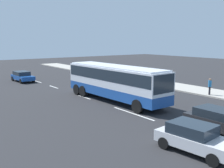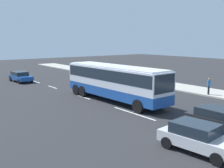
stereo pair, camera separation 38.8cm
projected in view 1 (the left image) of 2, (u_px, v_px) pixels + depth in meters
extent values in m
plane|color=#28282B|center=(120.00, 100.00, 25.83)|extent=(120.00, 120.00, 0.00)
cube|color=#A8A399|center=(186.00, 88.00, 31.59)|extent=(80.00, 4.00, 0.15)
cube|color=white|center=(38.00, 82.00, 36.93)|extent=(2.40, 0.16, 0.01)
cube|color=white|center=(54.00, 87.00, 32.77)|extent=(2.40, 0.16, 0.01)
cube|color=white|center=(84.00, 97.00, 26.96)|extent=(2.40, 0.16, 0.01)
cube|color=white|center=(123.00, 110.00, 21.93)|extent=(2.40, 0.16, 0.01)
cube|color=white|center=(143.00, 117.00, 20.05)|extent=(2.40, 0.16, 0.01)
cube|color=white|center=(205.00, 138.00, 15.80)|extent=(2.40, 0.16, 0.01)
cube|color=#1E4C9E|center=(115.00, 91.00, 25.10)|extent=(12.09, 2.96, 0.86)
cube|color=silver|center=(115.00, 77.00, 24.88)|extent=(12.09, 2.96, 1.83)
cube|color=#1E2833|center=(115.00, 74.00, 24.84)|extent=(11.85, 2.98, 1.00)
cube|color=#1E2833|center=(164.00, 84.00, 20.25)|extent=(0.20, 2.36, 1.46)
cube|color=silver|center=(115.00, 66.00, 24.72)|extent=(11.61, 2.79, 0.12)
cylinder|color=black|center=(159.00, 102.00, 22.51)|extent=(1.11, 0.34, 1.10)
cylinder|color=black|center=(137.00, 106.00, 21.01)|extent=(1.11, 0.34, 1.10)
cylinder|color=black|center=(102.00, 88.00, 28.72)|extent=(1.11, 0.34, 1.10)
cylinder|color=black|center=(83.00, 91.00, 27.21)|extent=(1.11, 0.34, 1.10)
cylinder|color=black|center=(96.00, 87.00, 29.64)|extent=(1.11, 0.34, 1.10)
cylinder|color=black|center=(77.00, 89.00, 28.14)|extent=(1.11, 0.34, 1.10)
cube|color=black|center=(221.00, 123.00, 16.44)|extent=(4.51, 1.84, 0.65)
cube|color=black|center=(217.00, 113.00, 16.61)|extent=(2.48, 1.69, 0.52)
cylinder|color=black|center=(207.00, 120.00, 18.28)|extent=(0.64, 0.20, 0.64)
cylinder|color=black|center=(191.00, 124.00, 17.25)|extent=(0.64, 0.20, 0.64)
cube|color=#194799|center=(23.00, 77.00, 36.89)|extent=(4.48, 2.05, 0.56)
cube|color=#1E2833|center=(22.00, 73.00, 37.08)|extent=(2.50, 1.80, 0.52)
cylinder|color=black|center=(33.00, 80.00, 36.31)|extent=(0.65, 0.23, 0.64)
cylinder|color=black|center=(21.00, 81.00, 35.22)|extent=(0.65, 0.23, 0.64)
cylinder|color=black|center=(25.00, 78.00, 38.66)|extent=(0.65, 0.23, 0.64)
cylinder|color=black|center=(13.00, 79.00, 37.57)|extent=(0.65, 0.23, 0.64)
cube|color=silver|center=(196.00, 141.00, 13.65)|extent=(4.21, 2.17, 0.59)
cube|color=#1E2833|center=(192.00, 129.00, 13.74)|extent=(2.38, 1.85, 0.58)
cylinder|color=black|center=(213.00, 160.00, 12.13)|extent=(0.66, 0.26, 0.64)
cylinder|color=black|center=(182.00, 135.00, 15.27)|extent=(0.66, 0.26, 0.64)
cylinder|color=black|center=(164.00, 143.00, 14.14)|extent=(0.66, 0.26, 0.64)
cylinder|color=black|center=(209.00, 91.00, 27.40)|extent=(0.14, 0.14, 0.84)
cylinder|color=black|center=(210.00, 91.00, 27.24)|extent=(0.14, 0.14, 0.84)
cylinder|color=#2672B2|center=(210.00, 84.00, 27.20)|extent=(0.32, 0.32, 0.63)
sphere|color=#9E7051|center=(210.00, 79.00, 27.13)|extent=(0.23, 0.23, 0.23)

